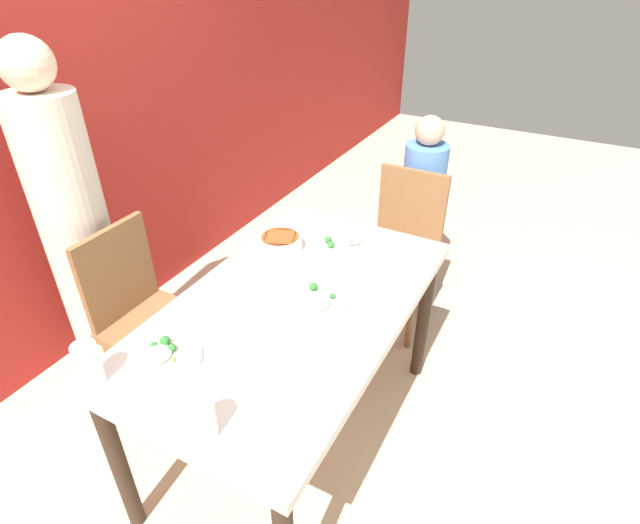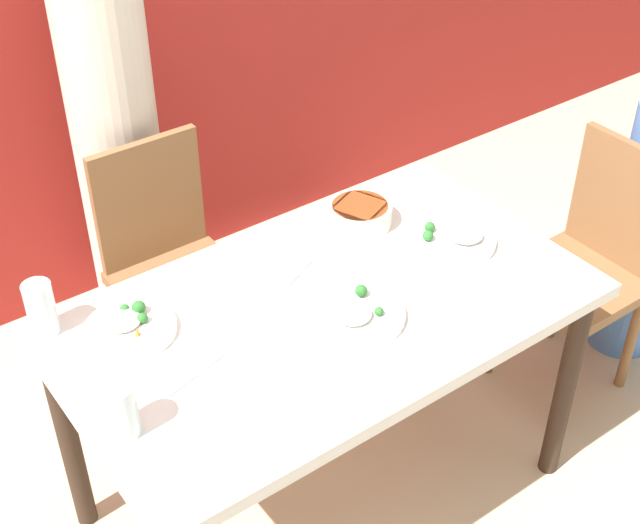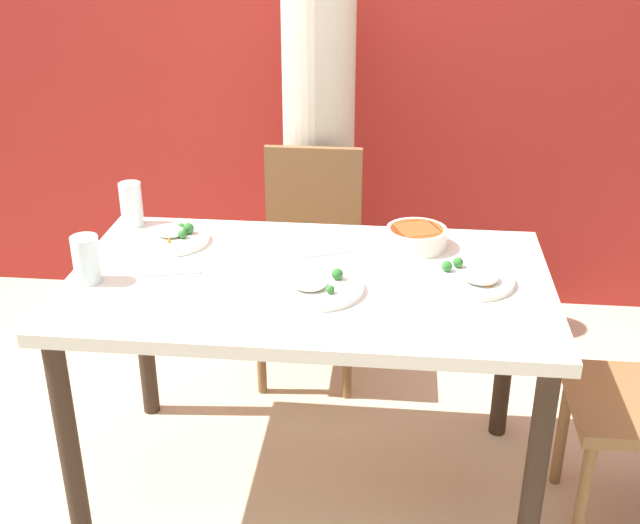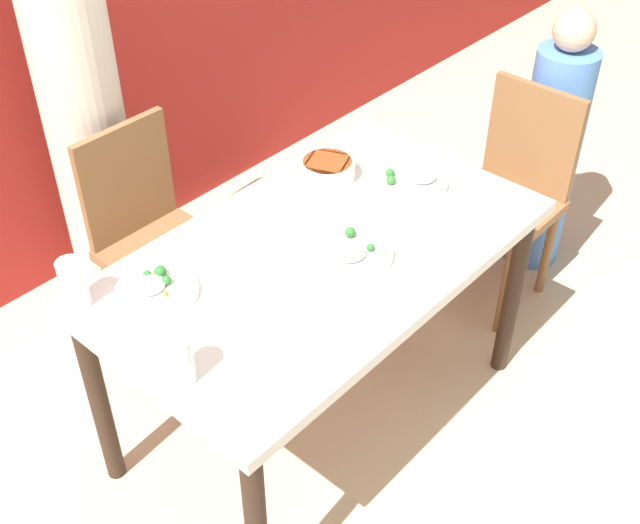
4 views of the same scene
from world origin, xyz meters
name	(u,v)px [view 3 (image 3 of 4)]	position (x,y,z in m)	size (l,w,h in m)	color
ground_plane	(311,483)	(0.00, 0.00, 0.00)	(10.00, 10.00, 0.00)	beige
wall_back	(347,4)	(0.00, 1.41, 1.35)	(10.00, 0.06, 2.70)	#A82823
dining_table	(309,304)	(0.00, 0.00, 0.67)	(1.40, 0.81, 0.76)	silver
chair_adult_spot	(310,256)	(-0.08, 0.74, 0.49)	(0.40, 0.40, 0.89)	brown
person_adult	(319,161)	(-0.08, 1.06, 0.77)	(0.29, 0.29, 1.64)	beige
bowl_curry	(416,237)	(0.31, 0.25, 0.80)	(0.19, 0.19, 0.06)	silver
plate_rice_adult	(471,278)	(0.47, 0.01, 0.78)	(0.26, 0.26, 0.05)	white
plate_rice_child	(173,238)	(-0.46, 0.21, 0.78)	(0.24, 0.24, 0.05)	white
plate_noodles	(316,287)	(0.03, -0.09, 0.78)	(0.27, 0.27, 0.05)	white
glass_water_tall	(86,259)	(-0.63, -0.09, 0.83)	(0.08, 0.08, 0.14)	silver
glass_water_short	(131,204)	(-0.63, 0.34, 0.84)	(0.07, 0.07, 0.15)	silver
napkin_folded	(512,256)	(0.61, 0.20, 0.77)	(0.14, 0.14, 0.01)	white
fork_steel	(170,274)	(-0.41, -0.03, 0.77)	(0.18, 0.06, 0.01)	silver
spoon_steel	(328,253)	(0.04, 0.16, 0.77)	(0.17, 0.09, 0.01)	silver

